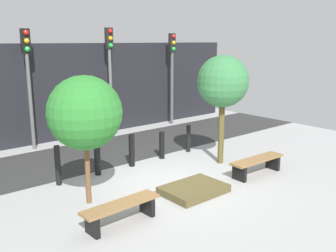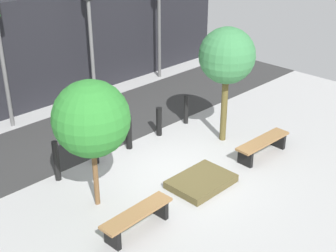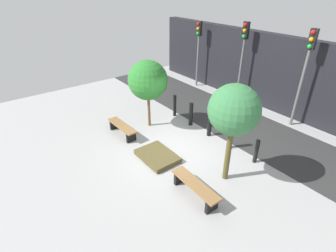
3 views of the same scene
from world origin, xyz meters
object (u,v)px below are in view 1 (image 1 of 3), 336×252
(bench_right, at_px, (257,163))
(bollard_left, at_px, (97,157))
(bench_left, at_px, (121,209))
(bollard_far_right, at_px, (188,138))
(traffic_light_mid_east, at_px, (110,63))
(traffic_light_east, at_px, (172,63))
(planter_bed, at_px, (194,189))
(traffic_light_mid_west, at_px, (28,68))
(tree_behind_left_bench, at_px, (85,113))
(tree_behind_right_bench, at_px, (223,82))
(bollard_far_left, at_px, (58,165))
(bollard_right, at_px, (162,145))
(bollard_center, at_px, (132,150))

(bench_right, height_order, bollard_left, bollard_left)
(bench_left, relative_size, bollard_far_right, 1.88)
(traffic_light_mid_east, distance_m, traffic_light_east, 3.12)
(bench_left, bearing_deg, planter_bed, 3.25)
(bollard_far_right, xyz_separation_m, traffic_light_mid_west, (-3.85, 3.60, 2.30))
(bench_left, distance_m, traffic_light_mid_west, 6.91)
(tree_behind_left_bench, height_order, traffic_light_mid_east, traffic_light_mid_east)
(tree_behind_right_bench, bearing_deg, traffic_light_mid_west, 126.66)
(bollard_far_left, relative_size, bollard_left, 1.00)
(tree_behind_left_bench, distance_m, traffic_light_mid_west, 5.17)
(tree_behind_left_bench, bearing_deg, bollard_right, 23.79)
(tree_behind_left_bench, height_order, bollard_far_right, tree_behind_left_bench)
(tree_behind_left_bench, bearing_deg, tree_behind_right_bench, 0.00)
(bollard_center, height_order, traffic_light_east, traffic_light_east)
(bench_right, relative_size, bollard_left, 1.73)
(traffic_light_mid_west, relative_size, traffic_light_mid_east, 0.98)
(bench_left, height_order, traffic_light_mid_west, traffic_light_mid_west)
(bollard_center, bearing_deg, bollard_left, 180.00)
(bench_left, bearing_deg, bollard_right, 38.17)
(bollard_center, bearing_deg, bollard_far_right, 0.00)
(traffic_light_mid_east, bearing_deg, traffic_light_mid_west, -180.00)
(bollard_left, bearing_deg, traffic_light_east, 31.74)
(bollard_far_left, bearing_deg, traffic_light_mid_west, 78.47)
(bench_right, height_order, bollard_center, bollard_center)
(bench_left, xyz_separation_m, bollard_left, (1.08, 2.84, 0.19))
(bench_left, bearing_deg, traffic_light_mid_east, 57.65)
(traffic_light_mid_west, xyz_separation_m, traffic_light_east, (6.23, -0.00, -0.05))
(bollard_far_right, xyz_separation_m, traffic_light_mid_east, (-0.73, 3.60, 2.36))
(bollard_far_left, relative_size, bollard_center, 1.08)
(traffic_light_mid_west, bearing_deg, bench_right, -59.53)
(tree_behind_left_bench, height_order, bollard_center, tree_behind_left_bench)
(bollard_far_right, height_order, traffic_light_mid_east, traffic_light_mid_east)
(tree_behind_right_bench, distance_m, bollard_far_left, 5.14)
(traffic_light_east, bearing_deg, bench_left, -137.00)
(bollard_far_left, relative_size, bollard_right, 1.22)
(bollard_right, bearing_deg, bollard_center, 180.00)
(bollard_far_left, distance_m, bollard_far_right, 4.59)
(bollard_left, distance_m, bollard_far_right, 3.44)
(bench_left, height_order, planter_bed, bench_left)
(planter_bed, xyz_separation_m, bollard_right, (1.15, 2.64, 0.34))
(traffic_light_mid_west, bearing_deg, bollard_center, -66.60)
(bollard_left, distance_m, traffic_light_mid_east, 5.05)
(bench_left, distance_m, traffic_light_mid_east, 7.87)
(bench_right, bearing_deg, tree_behind_left_bench, 165.05)
(traffic_light_mid_east, bearing_deg, traffic_light_east, -0.01)
(planter_bed, relative_size, tree_behind_right_bench, 0.47)
(bench_left, relative_size, bollard_right, 2.00)
(bollard_far_left, xyz_separation_m, traffic_light_east, (6.97, 3.60, 2.18))
(bollard_center, distance_m, bollard_far_right, 2.29)
(bollard_far_left, height_order, traffic_light_mid_east, traffic_light_mid_east)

